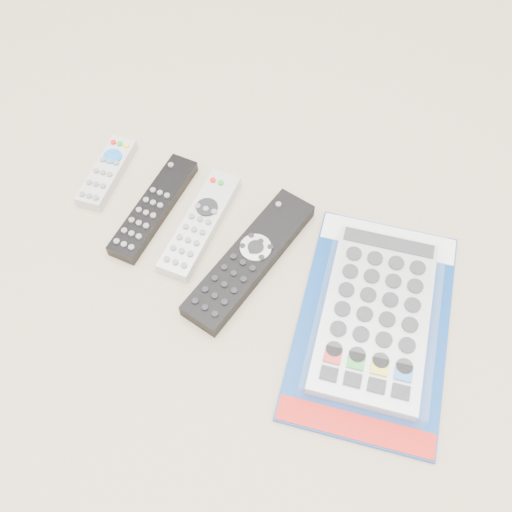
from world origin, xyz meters
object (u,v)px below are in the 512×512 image
at_px(remote_large_black, 250,259).
at_px(jumbo_remote_packaged, 376,314).
at_px(remote_small_grey, 107,172).
at_px(remote_slim_black, 154,207).
at_px(remote_silver_dvd, 200,223).

xyz_separation_m(remote_large_black, jumbo_remote_packaged, (0.19, -0.01, 0.01)).
bearing_deg(remote_small_grey, remote_slim_black, -23.28).
bearing_deg(remote_small_grey, remote_silver_dvd, -15.50).
bearing_deg(jumbo_remote_packaged, remote_small_grey, 162.36).
relative_size(remote_large_black, jumbo_remote_packaged, 0.72).
relative_size(remote_small_grey, remote_slim_black, 0.72).
height_order(remote_small_grey, remote_large_black, remote_large_black).
distance_m(remote_slim_black, jumbo_remote_packaged, 0.37).
distance_m(remote_silver_dvd, jumbo_remote_packaged, 0.29).
relative_size(remote_slim_black, remote_large_black, 0.78).
relative_size(remote_slim_black, jumbo_remote_packaged, 0.56).
bearing_deg(remote_slim_black, remote_large_black, -7.56).
bearing_deg(remote_silver_dvd, remote_small_grey, 169.64).
bearing_deg(remote_silver_dvd, jumbo_remote_packaged, -9.84).
relative_size(remote_small_grey, remote_silver_dvd, 0.74).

